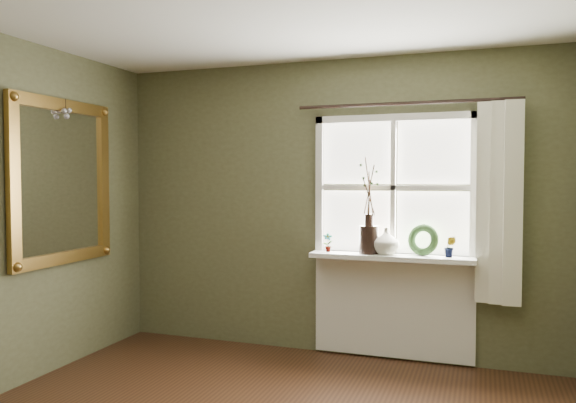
% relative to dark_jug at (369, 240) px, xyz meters
% --- Properties ---
extents(wall_back, '(4.00, 0.10, 2.60)m').
position_rel_dark_jug_xyz_m(wall_back, '(-0.36, 0.18, 0.26)').
color(wall_back, brown).
rests_on(wall_back, ground).
extents(window_frame, '(1.36, 0.06, 1.24)m').
position_rel_dark_jug_xyz_m(window_frame, '(0.19, 0.11, 0.44)').
color(window_frame, white).
rests_on(window_frame, wall_back).
extents(window_sill, '(1.36, 0.26, 0.04)m').
position_rel_dark_jug_xyz_m(window_sill, '(0.19, 0.00, -0.14)').
color(window_sill, white).
rests_on(window_sill, wall_back).
extents(window_apron, '(1.36, 0.04, 0.88)m').
position_rel_dark_jug_xyz_m(window_apron, '(0.19, 0.11, -0.58)').
color(window_apron, white).
rests_on(window_apron, ground).
extents(dark_jug, '(0.19, 0.19, 0.24)m').
position_rel_dark_jug_xyz_m(dark_jug, '(0.00, 0.00, 0.00)').
color(dark_jug, black).
rests_on(dark_jug, window_sill).
extents(cream_vase, '(0.24, 0.24, 0.23)m').
position_rel_dark_jug_xyz_m(cream_vase, '(0.15, 0.00, -0.01)').
color(cream_vase, beige).
rests_on(cream_vase, window_sill).
extents(wreath, '(0.29, 0.19, 0.27)m').
position_rel_dark_jug_xyz_m(wreath, '(0.45, 0.04, -0.02)').
color(wreath, '#243F1C').
rests_on(wreath, window_sill).
extents(potted_plant_left, '(0.10, 0.08, 0.17)m').
position_rel_dark_jug_xyz_m(potted_plant_left, '(-0.36, 0.00, -0.04)').
color(potted_plant_left, '#243F1C').
rests_on(potted_plant_left, window_sill).
extents(potted_plant_right, '(0.10, 0.09, 0.17)m').
position_rel_dark_jug_xyz_m(potted_plant_right, '(0.66, 0.00, -0.03)').
color(potted_plant_right, '#243F1C').
rests_on(potted_plant_right, window_sill).
extents(curtain, '(0.36, 0.12, 1.59)m').
position_rel_dark_jug_xyz_m(curtain, '(1.03, 0.01, 0.33)').
color(curtain, silver).
rests_on(curtain, wall_back).
extents(curtain_rod, '(1.84, 0.03, 0.03)m').
position_rel_dark_jug_xyz_m(curtain_rod, '(0.29, 0.05, 1.14)').
color(curtain_rod, black).
rests_on(curtain_rod, wall_back).
extents(gilt_mirror, '(0.10, 1.12, 1.34)m').
position_rel_dark_jug_xyz_m(gilt_mirror, '(-2.33, -0.99, 0.50)').
color(gilt_mirror, white).
rests_on(gilt_mirror, wall_left).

